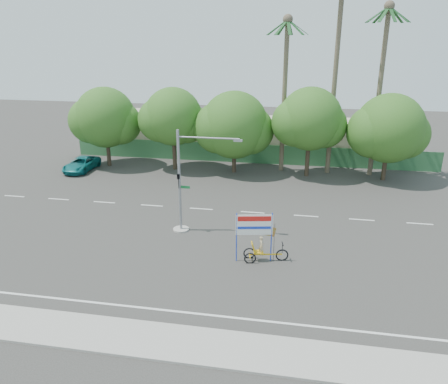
# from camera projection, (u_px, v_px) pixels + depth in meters

# --- Properties ---
(ground) EXTENTS (120.00, 120.00, 0.00)m
(ground) POSITION_uv_depth(u_px,v_px,m) (204.00, 261.00, 26.01)
(ground) COLOR #33302D
(ground) RESTS_ON ground
(sidewalk_near) EXTENTS (50.00, 2.40, 0.12)m
(sidewalk_near) POSITION_uv_depth(u_px,v_px,m) (166.00, 342.00, 19.05)
(sidewalk_near) COLOR gray
(sidewalk_near) RESTS_ON ground
(fence) EXTENTS (38.00, 0.08, 2.00)m
(fence) POSITION_uv_depth(u_px,v_px,m) (249.00, 154.00, 45.58)
(fence) COLOR #336B3D
(fence) RESTS_ON ground
(building_left) EXTENTS (12.00, 8.00, 4.00)m
(building_left) POSITION_uv_depth(u_px,v_px,m) (169.00, 132.00, 51.06)
(building_left) COLOR #C1B499
(building_left) RESTS_ON ground
(building_right) EXTENTS (14.00, 8.00, 3.60)m
(building_right) POSITION_uv_depth(u_px,v_px,m) (326.00, 140.00, 48.15)
(building_right) COLOR #C1B499
(building_right) RESTS_ON ground
(tree_far_left) EXTENTS (7.14, 6.00, 7.96)m
(tree_far_left) POSITION_uv_depth(u_px,v_px,m) (105.00, 119.00, 43.39)
(tree_far_left) COLOR #473828
(tree_far_left) RESTS_ON ground
(tree_left) EXTENTS (6.66, 5.60, 8.07)m
(tree_left) POSITION_uv_depth(u_px,v_px,m) (173.00, 119.00, 42.13)
(tree_left) COLOR #473828
(tree_left) RESTS_ON ground
(tree_center) EXTENTS (7.62, 6.40, 7.85)m
(tree_center) POSITION_uv_depth(u_px,v_px,m) (234.00, 127.00, 41.34)
(tree_center) COLOR #473828
(tree_center) RESTS_ON ground
(tree_right) EXTENTS (6.90, 5.80, 8.36)m
(tree_right) POSITION_uv_depth(u_px,v_px,m) (309.00, 121.00, 39.91)
(tree_right) COLOR #473828
(tree_right) RESTS_ON ground
(tree_far_right) EXTENTS (7.38, 6.20, 7.94)m
(tree_far_right) POSITION_uv_depth(u_px,v_px,m) (389.00, 130.00, 38.96)
(tree_far_right) COLOR #473828
(tree_far_right) RESTS_ON ground
(palm_tall) EXTENTS (3.73, 3.79, 17.45)m
(palm_tall) POSITION_uv_depth(u_px,v_px,m) (336.00, 61.00, 39.19)
(palm_tall) COLOR #70604C
(palm_tall) RESTS_ON ground
(palm_mid) EXTENTS (3.73, 3.79, 15.45)m
(palm_mid) POSITION_uv_depth(u_px,v_px,m) (381.00, 74.00, 38.89)
(palm_mid) COLOR #70604C
(palm_mid) RESTS_ON ground
(palm_short) EXTENTS (3.73, 3.79, 14.45)m
(palm_short) POSITION_uv_depth(u_px,v_px,m) (285.00, 79.00, 40.48)
(palm_short) COLOR #70604C
(palm_short) RESTS_ON ground
(traffic_signal) EXTENTS (4.72, 1.10, 7.00)m
(traffic_signal) POSITION_uv_depth(u_px,v_px,m) (184.00, 190.00, 29.07)
(traffic_signal) COLOR gray
(traffic_signal) RESTS_ON ground
(trike_billboard) EXTENTS (3.12, 1.05, 3.11)m
(trike_billboard) POSITION_uv_depth(u_px,v_px,m) (259.00, 242.00, 25.61)
(trike_billboard) COLOR black
(trike_billboard) RESTS_ON ground
(pickup_truck) EXTENTS (2.29, 4.77, 1.31)m
(pickup_truck) POSITION_uv_depth(u_px,v_px,m) (81.00, 164.00, 43.08)
(pickup_truck) COLOR #0F6D6E
(pickup_truck) RESTS_ON ground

